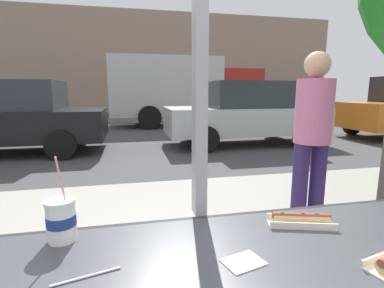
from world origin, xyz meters
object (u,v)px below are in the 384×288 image
Objects in this scene: parked_car_silver at (246,113)px; parked_car_black at (4,117)px; hotdog_tray_far at (301,220)px; pedestrian at (312,132)px; soda_cup_right at (61,220)px; box_truck at (183,89)px.

parked_car_black is at bearing 180.00° from parked_car_silver.
pedestrian is at bearing 54.45° from hotdog_tray_far.
parked_car_black is at bearing 130.36° from pedestrian.
box_truck is at bearing 77.43° from soda_cup_right.
box_truck reaches higher than parked_car_black.
parked_car_black is at bearing 111.75° from soda_cup_right.
soda_cup_right is 2.22m from pedestrian.
parked_car_black is (-2.56, 6.43, -0.15)m from soda_cup_right.
box_truck reaches higher than parked_car_silver.
soda_cup_right is 0.90m from hotdog_tray_far.
box_truck is (-0.86, 4.85, 0.68)m from parked_car_silver.
box_truck is at bearing 43.69° from parked_car_black.
pedestrian reaches higher than parked_car_black.
box_truck is at bearing 100.08° from parked_car_silver.
parked_car_black reaches higher than soda_cup_right.
hotdog_tray_far is 0.06× the size of parked_car_silver.
box_truck is 10.06m from pedestrian.
pedestrian is (1.84, 1.25, 0.08)m from soda_cup_right.
hotdog_tray_far is at bearing -125.55° from pedestrian.
box_truck reaches higher than soda_cup_right.
soda_cup_right is 7.26m from parked_car_silver.
soda_cup_right is at bearing -117.71° from parked_car_silver.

